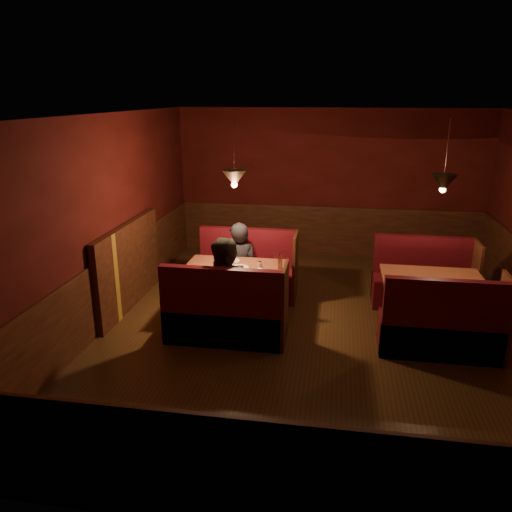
% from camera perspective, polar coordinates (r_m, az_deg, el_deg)
% --- Properties ---
extents(room, '(6.02, 7.02, 2.92)m').
position_cam_1_polar(room, '(6.76, 5.18, -0.06)').
color(room, '#412A14').
rests_on(room, ground).
extents(main_table, '(1.45, 0.88, 1.02)m').
position_cam_1_polar(main_table, '(7.24, -2.22, -2.53)').
color(main_table, maroon).
rests_on(main_table, ground).
extents(main_bench_far, '(1.60, 0.57, 1.09)m').
position_cam_1_polar(main_bench_far, '(8.08, -0.93, -2.19)').
color(main_bench_far, '#510713').
rests_on(main_bench_far, ground).
extents(main_bench_near, '(1.60, 0.57, 1.09)m').
position_cam_1_polar(main_bench_near, '(6.59, -3.49, -7.07)').
color(main_bench_near, '#510713').
rests_on(main_bench_near, ground).
extents(second_table, '(1.35, 0.87, 0.76)m').
position_cam_1_polar(second_table, '(7.31, 19.36, -3.66)').
color(second_table, maroon).
rests_on(second_table, ground).
extents(second_bench_far, '(1.50, 0.56, 1.07)m').
position_cam_1_polar(second_bench_far, '(8.14, 18.51, -3.07)').
color(second_bench_far, '#510713').
rests_on(second_bench_far, ground).
extents(second_bench_near, '(1.50, 0.56, 1.07)m').
position_cam_1_polar(second_bench_near, '(6.67, 20.53, -8.00)').
color(second_bench_near, '#510713').
rests_on(second_bench_near, ground).
extents(diner_a, '(0.64, 0.46, 1.64)m').
position_cam_1_polar(diner_a, '(7.71, -1.97, 0.49)').
color(diner_a, black).
rests_on(diner_a, ground).
extents(diner_b, '(0.87, 0.70, 1.72)m').
position_cam_1_polar(diner_b, '(6.55, -3.25, -2.35)').
color(diner_b, '#29261F').
rests_on(diner_b, ground).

